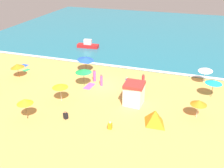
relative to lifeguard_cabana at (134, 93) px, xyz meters
name	(u,v)px	position (x,y,z in m)	size (l,w,h in m)	color
ground_plane	(101,85)	(-4.90, 3.16, -1.27)	(60.00, 60.00, 0.00)	#E0A856
ocean_water	(146,30)	(-4.90, 31.16, -1.22)	(60.00, 44.00, 0.10)	teal
wave_breaker_foam	(116,66)	(-4.90, 9.46, -1.17)	(57.00, 0.70, 0.01)	white
lifeguard_cabana	(134,93)	(0.00, 0.00, 0.00)	(2.06, 2.08, 2.50)	white
beach_umbrella_0	(214,82)	(8.10, 4.27, 0.62)	(2.64, 2.64, 2.10)	#4C3823
beach_umbrella_2	(17,66)	(-16.21, 1.98, 0.36)	(2.11, 2.08, 1.95)	#4C3823
beach_umbrella_3	(199,102)	(6.61, -0.63, 0.45)	(2.01, 2.01, 1.96)	silver
beach_umbrella_4	(60,86)	(-7.78, -1.90, 0.57)	(2.37, 2.37, 2.00)	silver
beach_umbrella_5	(86,59)	(-8.47, 6.64, 0.59)	(2.83, 2.81, 2.20)	#4C3823
beach_umbrella_6	(25,101)	(-9.29, -6.08, 0.72)	(2.21, 2.21, 2.24)	#4C3823
beach_umbrella_7	(206,69)	(7.22, 7.60, 0.67)	(2.40, 2.41, 2.26)	silver
beach_umbrella_8	(83,71)	(-6.89, 2.35, 0.74)	(2.48, 2.48, 2.21)	#4C3823
beach_tent	(155,117)	(2.80, -3.03, -0.52)	(2.56, 2.48, 1.50)	orange
beachgoer_0	(127,85)	(-1.45, 2.43, -0.33)	(0.41, 0.41, 1.95)	blue
beachgoer_1	(110,126)	(-1.00, -5.10, -0.93)	(0.39, 0.39, 0.80)	orange
beachgoer_2	(101,80)	(-4.85, 3.04, -0.50)	(0.34, 0.34, 1.60)	#D84CA5
beachgoer_3	(66,115)	(-5.70, -4.87, -0.91)	(0.50, 0.50, 0.85)	black
beachgoer_4	(94,76)	(-6.15, 3.99, -0.53)	(0.52, 0.52, 1.60)	#D84CA5
beachgoer_6	(143,82)	(0.20, 3.90, -0.36)	(0.40, 0.40, 1.92)	red
beach_towel_0	(26,70)	(-16.70, 4.28, -1.26)	(1.05, 1.21, 0.01)	green
beach_towel_1	(89,86)	(-6.23, 2.39, -1.26)	(1.04, 1.86, 0.01)	#D84CA5
beach_towel_3	(25,65)	(-18.02, 5.72, -1.26)	(1.13, 0.89, 0.01)	blue
small_boat_0	(88,45)	(-12.23, 16.14, -0.70)	(3.83, 1.55, 1.47)	red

